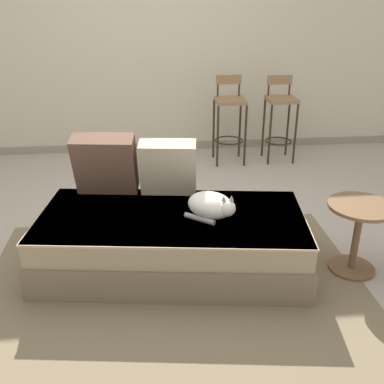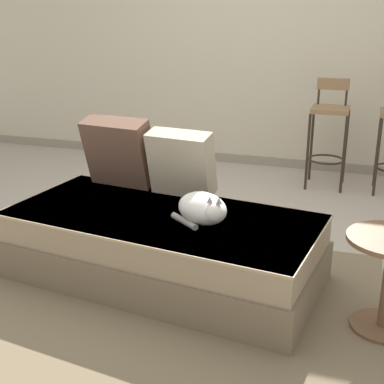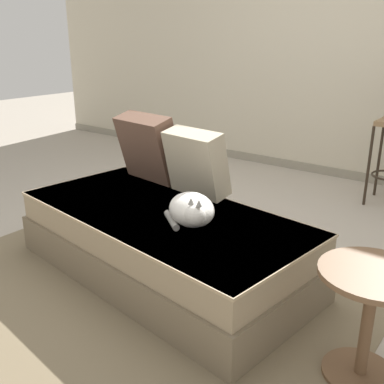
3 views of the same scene
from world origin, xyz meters
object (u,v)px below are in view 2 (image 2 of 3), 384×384
throw_pillow_middle (181,163)px  throw_pillow_corner (119,152)px  couch (163,245)px  cat (203,209)px  bar_stool_near_window (329,125)px

throw_pillow_middle → throw_pillow_corner: bearing=172.4°
throw_pillow_corner → throw_pillow_middle: 0.46m
couch → cat: (0.27, -0.06, 0.29)m
cat → bar_stool_near_window: 2.23m
throw_pillow_corner → cat: size_ratio=1.19×
throw_pillow_corner → throw_pillow_middle: size_ratio=1.10×
couch → cat: 0.40m
couch → bar_stool_near_window: 2.27m
throw_pillow_corner → throw_pillow_middle: (0.45, -0.06, -0.02)m
throw_pillow_corner → bar_stool_near_window: bar_stool_near_window is taller
throw_pillow_corner → bar_stool_near_window: bearing=54.3°
throw_pillow_middle → cat: size_ratio=1.08×
bar_stool_near_window → couch: bearing=-110.1°
throw_pillow_corner → couch: bearing=-41.6°
throw_pillow_middle → cat: (0.27, -0.40, -0.13)m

